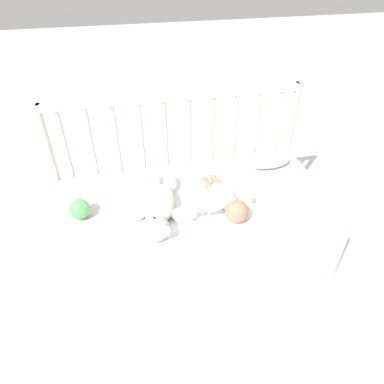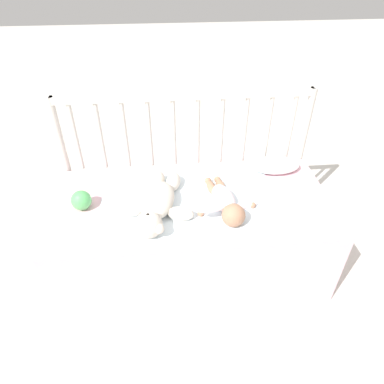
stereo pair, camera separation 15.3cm
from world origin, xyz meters
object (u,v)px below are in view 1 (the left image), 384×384
at_px(baby, 227,200).
at_px(toy_ball, 80,209).
at_px(small_pillow, 266,160).
at_px(teddy_bear, 159,206).

distance_m(baby, toy_ball, 0.64).
relative_size(baby, small_pillow, 1.47).
xyz_separation_m(baby, toy_ball, (-0.63, 0.07, 0.01)).
xyz_separation_m(baby, small_pillow, (0.31, 0.29, -0.01)).
distance_m(teddy_bear, small_pillow, 0.67).
bearing_deg(baby, teddy_bear, 177.36).
bearing_deg(toy_ball, small_pillow, 13.29).
relative_size(baby, toy_ball, 4.18).
xyz_separation_m(small_pillow, toy_ball, (-0.94, -0.22, 0.01)).
relative_size(small_pillow, toy_ball, 2.84).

